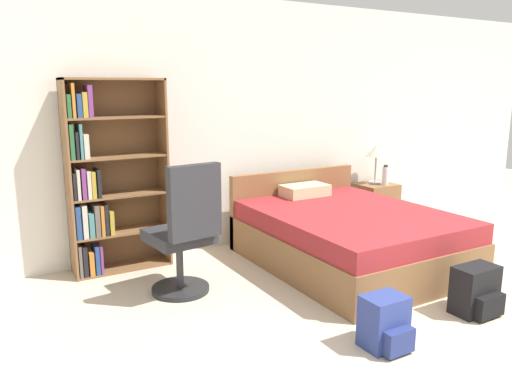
{
  "coord_description": "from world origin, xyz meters",
  "views": [
    {
      "loc": [
        -2.72,
        -1.54,
        1.71
      ],
      "look_at": [
        -0.7,
        1.98,
        0.84
      ],
      "focal_mm": 35.0,
      "sensor_mm": 36.0,
      "label": 1
    }
  ],
  "objects_px": {
    "bed": "(345,235)",
    "table_lamp": "(376,152)",
    "backpack_black": "(476,291)",
    "nightstand": "(375,205)",
    "backpack_blue": "(385,324)",
    "bookshelf": "(105,182)",
    "office_chair": "(185,234)",
    "water_bottle": "(385,175)"
  },
  "relations": [
    {
      "from": "bookshelf",
      "to": "nightstand",
      "type": "relative_size",
      "value": 3.35
    },
    {
      "from": "office_chair",
      "to": "water_bottle",
      "type": "height_order",
      "value": "office_chair"
    },
    {
      "from": "office_chair",
      "to": "water_bottle",
      "type": "xyz_separation_m",
      "value": [
        2.88,
        0.71,
        0.12
      ]
    },
    {
      "from": "bookshelf",
      "to": "water_bottle",
      "type": "relative_size",
      "value": 7.28
    },
    {
      "from": "bookshelf",
      "to": "bed",
      "type": "height_order",
      "value": "bookshelf"
    },
    {
      "from": "backpack_black",
      "to": "table_lamp",
      "type": "bearing_deg",
      "value": 64.99
    },
    {
      "from": "bed",
      "to": "backpack_black",
      "type": "height_order",
      "value": "bed"
    },
    {
      "from": "nightstand",
      "to": "backpack_black",
      "type": "bearing_deg",
      "value": -115.1
    },
    {
      "from": "table_lamp",
      "to": "water_bottle",
      "type": "height_order",
      "value": "table_lamp"
    },
    {
      "from": "office_chair",
      "to": "backpack_black",
      "type": "relative_size",
      "value": 3.02
    },
    {
      "from": "bookshelf",
      "to": "nightstand",
      "type": "bearing_deg",
      "value": -1.51
    },
    {
      "from": "bed",
      "to": "table_lamp",
      "type": "height_order",
      "value": "table_lamp"
    },
    {
      "from": "water_bottle",
      "to": "backpack_blue",
      "type": "distance_m",
      "value": 3.01
    },
    {
      "from": "office_chair",
      "to": "backpack_blue",
      "type": "height_order",
      "value": "office_chair"
    },
    {
      "from": "backpack_black",
      "to": "nightstand",
      "type": "bearing_deg",
      "value": 64.9
    },
    {
      "from": "bookshelf",
      "to": "nightstand",
      "type": "distance_m",
      "value": 3.3
    },
    {
      "from": "bookshelf",
      "to": "backpack_blue",
      "type": "xyz_separation_m",
      "value": [
        1.23,
        -2.34,
        -0.68
      ]
    },
    {
      "from": "bookshelf",
      "to": "backpack_blue",
      "type": "bearing_deg",
      "value": -62.24
    },
    {
      "from": "office_chair",
      "to": "water_bottle",
      "type": "relative_size",
      "value": 4.6
    },
    {
      "from": "backpack_blue",
      "to": "office_chair",
      "type": "bearing_deg",
      "value": 119.67
    },
    {
      "from": "table_lamp",
      "to": "water_bottle",
      "type": "xyz_separation_m",
      "value": [
        0.03,
        -0.14,
        -0.27
      ]
    },
    {
      "from": "nightstand",
      "to": "backpack_black",
      "type": "relative_size",
      "value": 1.43
    },
    {
      "from": "nightstand",
      "to": "backpack_blue",
      "type": "xyz_separation_m",
      "value": [
        -2.01,
        -2.26,
        -0.1
      ]
    },
    {
      "from": "nightstand",
      "to": "bed",
      "type": "bearing_deg",
      "value": -144.24
    },
    {
      "from": "bookshelf",
      "to": "backpack_blue",
      "type": "distance_m",
      "value": 2.73
    },
    {
      "from": "office_chair",
      "to": "nightstand",
      "type": "relative_size",
      "value": 2.11
    },
    {
      "from": "bed",
      "to": "water_bottle",
      "type": "xyz_separation_m",
      "value": [
        1.23,
        0.76,
        0.37
      ]
    },
    {
      "from": "table_lamp",
      "to": "backpack_black",
      "type": "relative_size",
      "value": 1.28
    },
    {
      "from": "water_bottle",
      "to": "bed",
      "type": "bearing_deg",
      "value": -148.54
    },
    {
      "from": "bookshelf",
      "to": "backpack_blue",
      "type": "height_order",
      "value": "bookshelf"
    },
    {
      "from": "table_lamp",
      "to": "water_bottle",
      "type": "relative_size",
      "value": 1.96
    },
    {
      "from": "office_chair",
      "to": "backpack_blue",
      "type": "bearing_deg",
      "value": -60.33
    },
    {
      "from": "bookshelf",
      "to": "backpack_blue",
      "type": "relative_size",
      "value": 5.0
    },
    {
      "from": "backpack_blue",
      "to": "nightstand",
      "type": "bearing_deg",
      "value": 48.32
    },
    {
      "from": "office_chair",
      "to": "backpack_black",
      "type": "height_order",
      "value": "office_chair"
    },
    {
      "from": "bookshelf",
      "to": "water_bottle",
      "type": "bearing_deg",
      "value": -3.27
    },
    {
      "from": "nightstand",
      "to": "office_chair",
      "type": "bearing_deg",
      "value": -164.02
    },
    {
      "from": "bed",
      "to": "backpack_black",
      "type": "bearing_deg",
      "value": -83.8
    },
    {
      "from": "water_bottle",
      "to": "backpack_blue",
      "type": "relative_size",
      "value": 0.69
    },
    {
      "from": "bookshelf",
      "to": "water_bottle",
      "type": "xyz_separation_m",
      "value": [
        3.29,
        -0.19,
        -0.21
      ]
    },
    {
      "from": "bookshelf",
      "to": "backpack_black",
      "type": "bearing_deg",
      "value": -46.38
    },
    {
      "from": "bookshelf",
      "to": "bed",
      "type": "xyz_separation_m",
      "value": [
        2.05,
        -0.94,
        -0.57
      ]
    }
  ]
}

